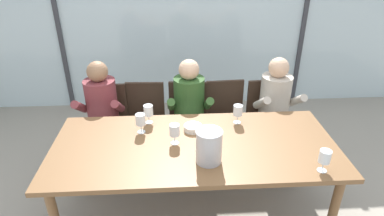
{
  "coord_description": "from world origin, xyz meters",
  "views": [
    {
      "loc": [
        -0.15,
        -2.22,
        2.28
      ],
      "look_at": [
        0.0,
        0.35,
        0.93
      ],
      "focal_mm": 30.64,
      "sensor_mm": 36.0,
      "label": 1
    }
  ],
  "objects_px": {
    "chair_left_of_center": "(145,117)",
    "tasting_bowl": "(193,128)",
    "chair_center": "(187,117)",
    "person_maroon_top": "(101,112)",
    "dining_table": "(195,151)",
    "chair_right_of_center": "(226,115)",
    "wine_glass_spare_empty": "(140,120)",
    "chair_near_window_right": "(267,114)",
    "chair_near_curtain": "(108,120)",
    "wine_glass_by_right_taster": "(238,111)",
    "wine_glass_center_pour": "(325,157)",
    "wine_glass_by_left_taster": "(148,111)",
    "person_olive_shirt": "(190,109)",
    "ice_bucket_primary": "(209,146)",
    "person_beige_jumper": "(277,107)",
    "wine_glass_near_bucket": "(175,131)"
  },
  "relations": [
    {
      "from": "chair_left_of_center",
      "to": "tasting_bowl",
      "type": "distance_m",
      "value": 0.92
    },
    {
      "from": "person_olive_shirt",
      "to": "person_beige_jumper",
      "type": "relative_size",
      "value": 1.0
    },
    {
      "from": "dining_table",
      "to": "wine_glass_by_right_taster",
      "type": "distance_m",
      "value": 0.56
    },
    {
      "from": "chair_near_curtain",
      "to": "chair_near_window_right",
      "type": "bearing_deg",
      "value": -1.43
    },
    {
      "from": "chair_center",
      "to": "person_olive_shirt",
      "type": "relative_size",
      "value": 0.73
    },
    {
      "from": "dining_table",
      "to": "chair_near_curtain",
      "type": "height_order",
      "value": "chair_near_curtain"
    },
    {
      "from": "wine_glass_center_pour",
      "to": "wine_glass_spare_empty",
      "type": "relative_size",
      "value": 1.0
    },
    {
      "from": "chair_center",
      "to": "wine_glass_by_right_taster",
      "type": "xyz_separation_m",
      "value": [
        0.43,
        -0.61,
        0.39
      ]
    },
    {
      "from": "person_maroon_top",
      "to": "wine_glass_by_right_taster",
      "type": "bearing_deg",
      "value": -17.44
    },
    {
      "from": "chair_near_curtain",
      "to": "wine_glass_center_pour",
      "type": "height_order",
      "value": "wine_glass_center_pour"
    },
    {
      "from": "chair_right_of_center",
      "to": "chair_center",
      "type": "bearing_deg",
      "value": 178.32
    },
    {
      "from": "chair_near_curtain",
      "to": "wine_glass_spare_empty",
      "type": "bearing_deg",
      "value": -60.46
    },
    {
      "from": "chair_near_window_right",
      "to": "wine_glass_near_bucket",
      "type": "xyz_separation_m",
      "value": [
        -1.04,
        -0.92,
        0.38
      ]
    },
    {
      "from": "wine_glass_by_left_taster",
      "to": "wine_glass_by_right_taster",
      "type": "distance_m",
      "value": 0.8
    },
    {
      "from": "chair_near_window_right",
      "to": "wine_glass_center_pour",
      "type": "bearing_deg",
      "value": -94.05
    },
    {
      "from": "tasting_bowl",
      "to": "wine_glass_center_pour",
      "type": "height_order",
      "value": "wine_glass_center_pour"
    },
    {
      "from": "chair_near_window_right",
      "to": "tasting_bowl",
      "type": "xyz_separation_m",
      "value": [
        -0.88,
        -0.72,
        0.29
      ]
    },
    {
      "from": "chair_right_of_center",
      "to": "person_maroon_top",
      "type": "relative_size",
      "value": 0.73
    },
    {
      "from": "chair_center",
      "to": "person_maroon_top",
      "type": "distance_m",
      "value": 0.92
    },
    {
      "from": "wine_glass_spare_empty",
      "to": "wine_glass_by_left_taster",
      "type": "bearing_deg",
      "value": 70.4
    },
    {
      "from": "person_beige_jumper",
      "to": "wine_glass_center_pour",
      "type": "relative_size",
      "value": 6.9
    },
    {
      "from": "chair_near_curtain",
      "to": "person_maroon_top",
      "type": "distance_m",
      "value": 0.22
    },
    {
      "from": "wine_glass_near_bucket",
      "to": "chair_right_of_center",
      "type": "bearing_deg",
      "value": 58.14
    },
    {
      "from": "chair_near_curtain",
      "to": "wine_glass_center_pour",
      "type": "bearing_deg",
      "value": -38.57
    },
    {
      "from": "chair_left_of_center",
      "to": "wine_glass_by_right_taster",
      "type": "height_order",
      "value": "wine_glass_by_right_taster"
    },
    {
      "from": "person_beige_jumper",
      "to": "wine_glass_by_left_taster",
      "type": "distance_m",
      "value": 1.39
    },
    {
      "from": "tasting_bowl",
      "to": "chair_near_curtain",
      "type": "bearing_deg",
      "value": 141.56
    },
    {
      "from": "tasting_bowl",
      "to": "wine_glass_center_pour",
      "type": "xyz_separation_m",
      "value": [
        0.9,
        -0.61,
        0.1
      ]
    },
    {
      "from": "chair_center",
      "to": "chair_near_window_right",
      "type": "bearing_deg",
      "value": 6.07
    },
    {
      "from": "dining_table",
      "to": "chair_right_of_center",
      "type": "relative_size",
      "value": 2.63
    },
    {
      "from": "person_maroon_top",
      "to": "wine_glass_by_left_taster",
      "type": "xyz_separation_m",
      "value": [
        0.52,
        -0.41,
        0.21
      ]
    },
    {
      "from": "person_maroon_top",
      "to": "person_beige_jumper",
      "type": "relative_size",
      "value": 1.0
    },
    {
      "from": "chair_left_of_center",
      "to": "chair_center",
      "type": "height_order",
      "value": "same"
    },
    {
      "from": "chair_center",
      "to": "person_olive_shirt",
      "type": "bearing_deg",
      "value": -77.37
    },
    {
      "from": "wine_glass_center_pour",
      "to": "wine_glass_spare_empty",
      "type": "height_order",
      "value": "same"
    },
    {
      "from": "chair_right_of_center",
      "to": "wine_glass_by_left_taster",
      "type": "bearing_deg",
      "value": -148.12
    },
    {
      "from": "chair_near_window_right",
      "to": "wine_glass_by_left_taster",
      "type": "height_order",
      "value": "wine_glass_by_left_taster"
    },
    {
      "from": "chair_near_window_right",
      "to": "person_maroon_top",
      "type": "bearing_deg",
      "value": -179.74
    },
    {
      "from": "wine_glass_by_left_taster",
      "to": "wine_glass_by_right_taster",
      "type": "relative_size",
      "value": 1.0
    },
    {
      "from": "chair_left_of_center",
      "to": "chair_near_window_right",
      "type": "bearing_deg",
      "value": 2.38
    },
    {
      "from": "dining_table",
      "to": "chair_right_of_center",
      "type": "distance_m",
      "value": 1.05
    },
    {
      "from": "wine_glass_by_left_taster",
      "to": "person_maroon_top",
      "type": "bearing_deg",
      "value": 141.89
    },
    {
      "from": "chair_near_curtain",
      "to": "chair_right_of_center",
      "type": "bearing_deg",
      "value": -0.75
    },
    {
      "from": "ice_bucket_primary",
      "to": "chair_left_of_center",
      "type": "bearing_deg",
      "value": 115.91
    },
    {
      "from": "wine_glass_spare_empty",
      "to": "chair_near_window_right",
      "type": "bearing_deg",
      "value": 28.7
    },
    {
      "from": "chair_left_of_center",
      "to": "wine_glass_spare_empty",
      "type": "distance_m",
      "value": 0.83
    },
    {
      "from": "chair_near_curtain",
      "to": "chair_left_of_center",
      "type": "relative_size",
      "value": 1.0
    },
    {
      "from": "dining_table",
      "to": "wine_glass_spare_empty",
      "type": "height_order",
      "value": "wine_glass_spare_empty"
    },
    {
      "from": "dining_table",
      "to": "ice_bucket_primary",
      "type": "distance_m",
      "value": 0.32
    },
    {
      "from": "chair_near_window_right",
      "to": "chair_right_of_center",
      "type": "bearing_deg",
      "value": 174.02
    }
  ]
}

